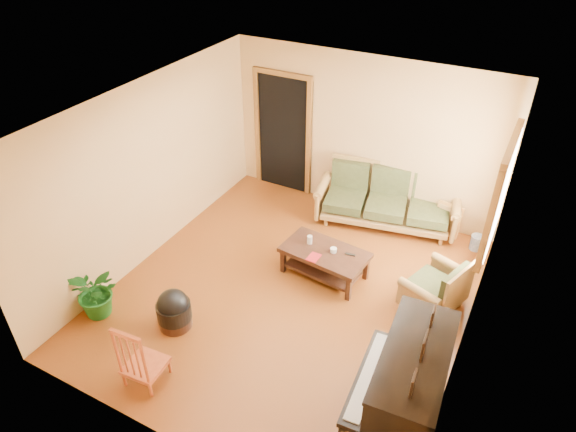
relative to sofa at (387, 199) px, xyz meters
The scene contains 16 objects.
floor 2.31m from the sofa, 104.98° to the right, with size 5.00×5.00×0.00m, color #59270B.
doorway 2.13m from the sofa, behind, with size 1.08×0.16×2.05m, color black.
window 2.12m from the sofa, 28.63° to the right, with size 0.12×1.36×1.46m, color white.
sofa is the anchor object (origin of this frame).
coffee_table 1.68m from the sofa, 101.77° to the right, with size 1.18×0.64×0.43m, color black.
armchair 1.93m from the sofa, 52.49° to the right, with size 0.75×0.78×0.78m, color olive.
piano 3.81m from the sofa, 68.55° to the right, with size 0.81×1.38×1.22m, color black.
footstool 3.76m from the sofa, 115.07° to the right, with size 0.43×0.43×0.41m, color black.
red_chair 4.42m from the sofa, 107.82° to the right, with size 0.42×0.45×0.89m, color #9C3D1C.
leaning_frame 0.98m from the sofa, 10.08° to the left, with size 0.42×0.09×0.56m, color #C78C42.
ceramic_crock 1.49m from the sofa, ahead, with size 0.19×0.19×0.24m, color #315093.
potted_plant 4.50m from the sofa, 124.81° to the right, with size 0.65×0.56×0.72m, color #175117.
book 1.91m from the sofa, 104.69° to the right, with size 0.15×0.21×0.02m, color maroon.
candle 1.68m from the sofa, 110.99° to the right, with size 0.07×0.07×0.12m, color silver.
glass_jar 1.61m from the sofa, 98.11° to the right, with size 0.09×0.09×0.06m, color white.
remote 1.55m from the sofa, 89.94° to the right, with size 0.14×0.04×0.01m, color black.
Camera 1 is at (2.41, -4.64, 4.79)m, focal length 32.00 mm.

